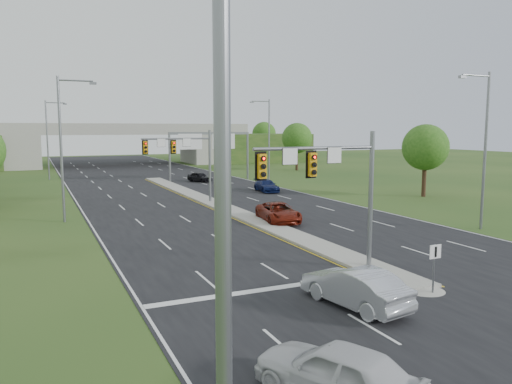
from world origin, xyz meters
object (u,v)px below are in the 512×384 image
at_px(keep_right_sign, 435,260).
at_px(car_far_b, 266,186).
at_px(signal_mast_near, 334,179).
at_px(overpass, 119,147).
at_px(signal_mast_far, 187,154).
at_px(car_white, 337,371).
at_px(car_silver, 355,287).
at_px(car_far_c, 200,177).
at_px(car_far_a, 278,212).
at_px(sign_gantry, 209,143).

bearing_deg(keep_right_sign, car_far_b, 76.17).
bearing_deg(signal_mast_near, overpass, 88.38).
bearing_deg(signal_mast_far, keep_right_sign, -85.61).
distance_m(overpass, car_white, 90.43).
bearing_deg(signal_mast_far, car_white, -100.15).
distance_m(car_white, car_silver, 7.22).
xyz_separation_m(car_silver, car_far_c, (8.88, 47.98, -0.14)).
bearing_deg(car_far_b, car_far_c, 111.50).
bearing_deg(car_far_c, car_far_a, -119.09).
bearing_deg(car_far_c, car_white, -126.74).
distance_m(signal_mast_far, car_far_b, 12.87).
bearing_deg(signal_mast_far, overpass, 87.65).
bearing_deg(car_far_c, sign_gantry, 13.68).
xyz_separation_m(signal_mast_far, car_far_b, (10.88, 5.57, -4.03)).
bearing_deg(keep_right_sign, overpass, 90.00).
xyz_separation_m(signal_mast_near, keep_right_sign, (2.26, -4.45, -3.21)).
distance_m(car_white, car_far_b, 43.96).
height_order(car_white, car_far_a, car_white).
bearing_deg(sign_gantry, signal_mast_far, -114.11).
xyz_separation_m(overpass, car_far_c, (4.90, -36.39, -2.88)).
distance_m(sign_gantry, car_far_c, 5.07).
relative_size(keep_right_sign, car_silver, 0.45).
height_order(signal_mast_near, car_silver, signal_mast_near).
bearing_deg(car_far_a, keep_right_sign, -86.49).
height_order(car_white, car_far_c, car_white).
distance_m(car_silver, car_far_a, 18.50).
xyz_separation_m(signal_mast_near, signal_mast_far, (0.00, 25.00, 0.00)).
bearing_deg(car_silver, signal_mast_near, -121.59).
bearing_deg(car_white, sign_gantry, -130.13).
xyz_separation_m(keep_right_sign, car_far_c, (4.90, 48.14, -0.84)).
bearing_deg(sign_gantry, signal_mast_near, -101.25).
distance_m(sign_gantry, car_far_b, 15.25).
relative_size(signal_mast_near, overpass, 0.09).
height_order(car_silver, car_far_a, car_silver).
relative_size(car_white, car_silver, 0.96).
bearing_deg(car_far_b, car_silver, -104.20).
bearing_deg(car_white, signal_mast_near, -146.89).
relative_size(signal_mast_near, signal_mast_far, 1.00).
bearing_deg(car_white, car_far_a, -137.93).
relative_size(sign_gantry, car_far_a, 2.20).
bearing_deg(car_far_a, signal_mast_far, 116.26).
bearing_deg(car_silver, car_white, 41.26).
xyz_separation_m(car_silver, car_far_a, (5.48, 17.67, -0.07)).
height_order(signal_mast_far, sign_gantry, signal_mast_far).
relative_size(signal_mast_near, car_white, 1.50).
height_order(sign_gantry, car_far_b, sign_gantry).
distance_m(overpass, car_far_c, 36.83).
bearing_deg(keep_right_sign, signal_mast_near, 116.94).
bearing_deg(overpass, car_far_c, -82.33).
bearing_deg(car_far_b, overpass, 105.55).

